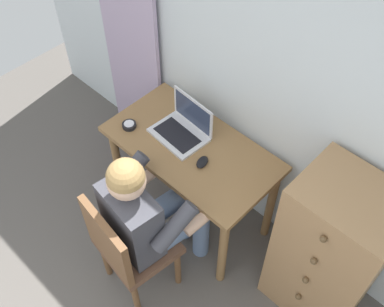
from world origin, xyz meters
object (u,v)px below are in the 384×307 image
desk (192,159)px  desk_clock (129,125)px  person_seated (150,212)px  chair (127,247)px  computer_mouse (202,162)px  laptop (183,127)px  dresser (329,252)px

desk → desk_clock: size_ratio=12.14×
desk → desk_clock: desk_clock is taller
desk → person_seated: bearing=-74.5°
chair → desk: bearing=99.6°
computer_mouse → desk_clock: (-0.54, -0.10, -0.00)m
computer_mouse → laptop: bearing=142.3°
desk → laptop: (-0.11, 0.05, 0.17)m
dresser → desk_clock: size_ratio=12.25×
dresser → computer_mouse: (-0.85, -0.14, 0.21)m
laptop → computer_mouse: bearing=-21.7°
chair → laptop: laptop is taller
person_seated → desk_clock: bearing=149.0°
person_seated → desk_clock: size_ratio=13.26×
dresser → person_seated: person_seated is taller
chair → person_seated: 0.26m
chair → dresser: bearing=40.4°
chair → desk_clock: (-0.51, 0.50, 0.27)m
laptop → computer_mouse: (0.26, -0.10, -0.04)m
desk_clock → dresser: bearing=9.9°
laptop → desk_clock: bearing=-144.9°
computer_mouse → desk_clock: 0.55m
person_seated → desk_clock: 0.63m
dresser → computer_mouse: bearing=-170.3°
desk → person_seated: 0.49m
chair → laptop: bearing=107.8°
desk_clock → computer_mouse: bearing=10.3°
dresser → laptop: size_ratio=3.10×
laptop → desk: bearing=-22.2°
computer_mouse → dresser: bearing=-6.3°
person_seated → dresser: bearing=33.3°
laptop → person_seated: bearing=-64.7°
chair → computer_mouse: (0.03, 0.60, 0.27)m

